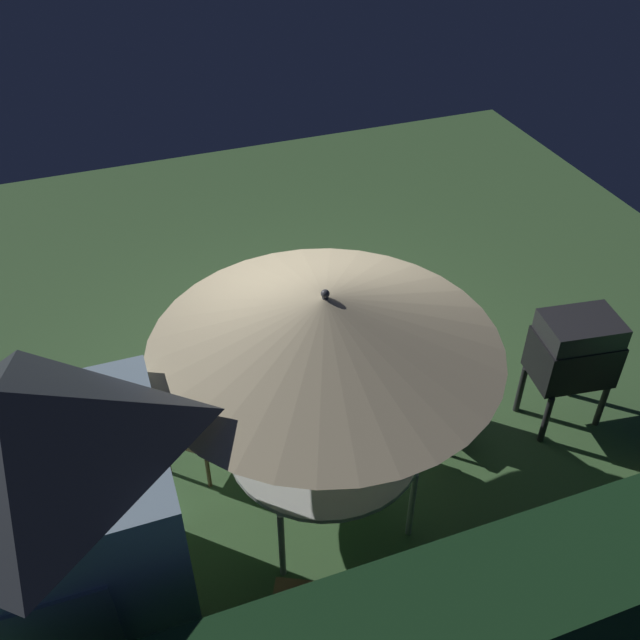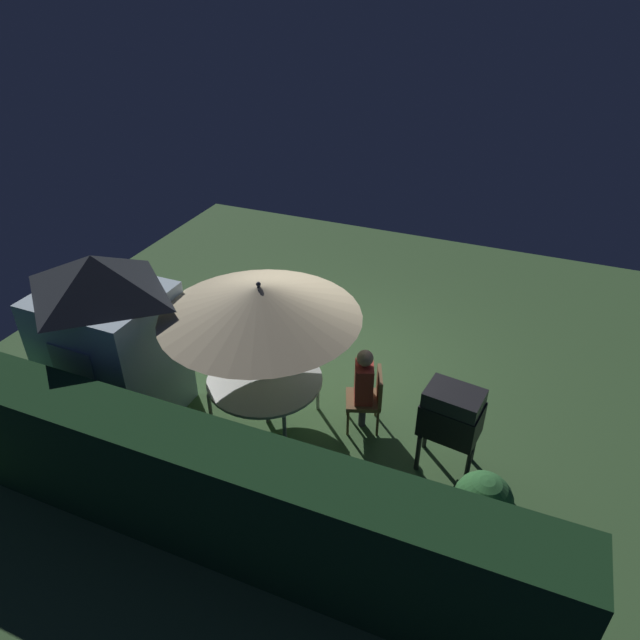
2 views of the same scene
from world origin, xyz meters
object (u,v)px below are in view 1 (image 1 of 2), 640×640
Objects in this scene: garden_shed at (49,531)px; person_in_red at (437,366)px; chair_toward_hedge at (302,619)px; chair_far_side at (186,420)px; patio_table at (324,443)px; patio_umbrella at (325,322)px; bbq_grill at (574,351)px; chair_near_shed at (441,383)px.

person_in_red is at bearing -163.32° from garden_shed.
chair_toward_hedge is at bearing 42.31° from person_in_red.
garden_shed is 2.72× the size of chair_far_side.
patio_umbrella is at bearing 82.87° from patio_table.
garden_shed is at bearing -26.55° from chair_toward_hedge.
person_in_red is (-3.27, -0.98, -0.46)m from garden_shed.
person_in_red reaches higher than chair_far_side.
patio_table is at bearing -116.48° from chair_toward_hedge.
chair_far_side reaches higher than patio_table.
patio_table is 1.23× the size of person_in_red.
patio_table is 1.29× the size of bbq_grill.
person_in_red reaches higher than chair_near_shed.
chair_far_side is (0.97, -0.83, -0.21)m from patio_table.
garden_shed is 1.59× the size of patio_table.
patio_umbrella reaches higher than chair_far_side.
chair_near_shed is (1.13, -0.32, -0.33)m from bbq_grill.
patio_umbrella is at bearing 3.82° from bbq_grill.
garden_shed is 2.15m from patio_table.
bbq_grill is at bearing 168.97° from chair_far_side.
chair_far_side is 2.09m from chair_toward_hedge.
chair_near_shed reaches higher than patio_table.
patio_umbrella reaches higher than bbq_grill.
chair_near_shed is at bearing -138.40° from chair_toward_hedge.
chair_toward_hedge is at bearing 63.52° from patio_umbrella.
chair_near_shed is at bearing -159.70° from patio_umbrella.
garden_shed is 0.97× the size of patio_umbrella.
chair_near_shed is 1.00× the size of chair_far_side.
chair_far_side is at bearing -8.51° from chair_near_shed.
garden_shed reaches higher than chair_near_shed.
chair_far_side is 0.71× the size of person_in_red.
garden_shed reaches higher than patio_umbrella.
chair_near_shed is 0.71× the size of person_in_red.
patio_table is 1.32m from person_in_red.
patio_table is 1.72× the size of chair_toward_hedge.
patio_table is at bearing 3.82° from bbq_grill.
chair_near_shed is 2.58m from chair_toward_hedge.
bbq_grill is at bearing -171.32° from garden_shed.
person_in_red is at bearing -159.70° from patio_umbrella.
chair_near_shed is (-3.35, -1.01, -0.73)m from garden_shed.
chair_far_side and chair_toward_hedge have the same top height.
bbq_grill is at bearing 164.04° from chair_near_shed.
patio_umbrella reaches higher than person_in_red.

